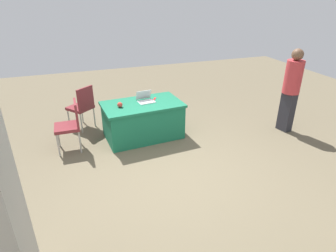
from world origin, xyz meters
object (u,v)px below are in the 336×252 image
Objects in this scene: table_foreground at (143,120)px; yarn_ball at (120,105)px; chair_tucked_right at (71,123)px; scissors_red at (154,99)px; chair_tucked_left at (82,105)px; laptop_silver at (146,100)px; person_presenter at (291,87)px.

yarn_ball is (0.45, 0.06, 0.41)m from table_foreground.
scissors_red is (-1.68, -0.22, 0.18)m from chair_tucked_right.
table_foreground is 1.69× the size of chair_tucked_left.
laptop_silver is (-1.20, 0.71, 0.22)m from chair_tucked_left.
laptop_silver is (-0.09, -0.08, 0.40)m from table_foreground.
scissors_red is (-0.75, -0.20, -0.05)m from yarn_ball.
chair_tucked_right is at bearing -52.61° from scissors_red.
laptop_silver reaches higher than scissors_red.
table_foreground is 1.69× the size of chair_tucked_right.
chair_tucked_left is 1.10m from yarn_ball.
table_foreground is at bearing -172.86° from yarn_ball.
person_presenter reaches higher than chair_tucked_left.
chair_tucked_right is at bearing 0.96° from yarn_ball.
laptop_silver is 0.56m from yarn_ball.
chair_tucked_right reaches higher than yarn_ball.
chair_tucked_left reaches higher than laptop_silver.
table_foreground is 1.37m from chair_tucked_left.
person_presenter reaches higher than yarn_ball.
yarn_ball is at bearing 69.74° from person_presenter.
table_foreground is 1.39m from chair_tucked_right.
chair_tucked_left is (1.11, -0.79, 0.18)m from table_foreground.
laptop_silver is at bearing -138.87° from table_foreground.
table_foreground is at bearing 67.09° from person_presenter.
chair_tucked_left is 1.00× the size of chair_tucked_right.
person_presenter reaches higher than table_foreground.
laptop_silver is 1.94× the size of scissors_red.
chair_tucked_right is 1.50m from laptop_silver.
table_foreground is 0.49m from scissors_red.
person_presenter is 2.80m from scissors_red.
chair_tucked_left is at bearing -84.63° from scissors_red.
table_foreground is 15.94× the size of yarn_ball.
chair_tucked_right is (0.27, 0.86, 0.00)m from chair_tucked_left.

